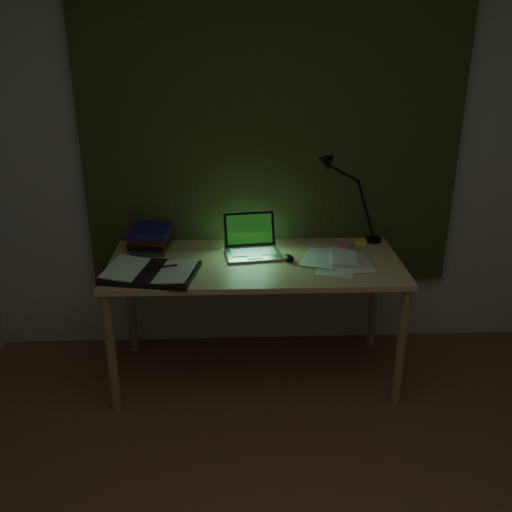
{
  "coord_description": "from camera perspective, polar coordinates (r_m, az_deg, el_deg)",
  "views": [
    {
      "loc": [
        -0.22,
        -1.35,
        1.97
      ],
      "look_at": [
        -0.11,
        1.45,
        0.82
      ],
      "focal_mm": 40.0,
      "sensor_mm": 36.0,
      "label": 1
    }
  ],
  "objects": [
    {
      "name": "loose_papers",
      "position": [
        3.22,
        7.94,
        -0.17
      ],
      "size": [
        0.37,
        0.39,
        0.02
      ],
      "primitive_type": null,
      "rotation": [
        0.0,
        0.0,
        0.17
      ],
      "color": "silver",
      "rests_on": "desk"
    },
    {
      "name": "curtain",
      "position": [
        3.36,
        1.6,
        13.43
      ],
      "size": [
        2.2,
        0.06,
        2.0
      ],
      "primitive_type": "cube",
      "color": "#2F341A",
      "rests_on": "wall_back"
    },
    {
      "name": "book_stack",
      "position": [
        3.37,
        -10.47,
        1.76
      ],
      "size": [
        0.22,
        0.26,
        0.14
      ],
      "primitive_type": null,
      "rotation": [
        0.0,
        0.0,
        -0.02
      ],
      "color": "silver",
      "rests_on": "desk"
    },
    {
      "name": "wall_back",
      "position": [
        3.43,
        1.52,
        10.23
      ],
      "size": [
        3.5,
        0.0,
        2.5
      ],
      "primitive_type": "cube",
      "color": "beige",
      "rests_on": "ground"
    },
    {
      "name": "sticky_yellow",
      "position": [
        3.49,
        10.47,
        1.45
      ],
      "size": [
        0.09,
        0.09,
        0.01
      ],
      "primitive_type": "cube",
      "rotation": [
        0.0,
        0.0,
        -0.33
      ],
      "color": "yellow",
      "rests_on": "desk"
    },
    {
      "name": "desk_lamp",
      "position": [
        3.44,
        12.0,
        5.53
      ],
      "size": [
        0.4,
        0.34,
        0.53
      ],
      "primitive_type": null,
      "rotation": [
        0.0,
        0.0,
        -0.22
      ],
      "color": "black",
      "rests_on": "desk"
    },
    {
      "name": "laptop",
      "position": [
        3.2,
        -0.27,
        1.85
      ],
      "size": [
        0.35,
        0.38,
        0.22
      ],
      "primitive_type": null,
      "rotation": [
        0.0,
        0.0,
        0.13
      ],
      "color": "#A9A8AD",
      "rests_on": "desk"
    },
    {
      "name": "sticky_pink",
      "position": [
        3.39,
        8.88,
        0.97
      ],
      "size": [
        0.11,
        0.11,
        0.02
      ],
      "primitive_type": "cube",
      "rotation": [
        0.0,
        0.0,
        -0.37
      ],
      "color": "#EE5C94",
      "rests_on": "desk"
    },
    {
      "name": "mouse",
      "position": [
        3.17,
        3.28,
        -0.21
      ],
      "size": [
        0.07,
        0.1,
        0.03
      ],
      "primitive_type": "ellipsoid",
      "rotation": [
        0.0,
        0.0,
        0.19
      ],
      "color": "black",
      "rests_on": "desk"
    },
    {
      "name": "desk",
      "position": [
        3.33,
        -0.08,
        -6.41
      ],
      "size": [
        1.62,
        0.71,
        0.74
      ],
      "primitive_type": null,
      "color": "#DDAB77",
      "rests_on": "floor"
    },
    {
      "name": "open_textbook",
      "position": [
        3.03,
        -10.5,
        -1.55
      ],
      "size": [
        0.52,
        0.42,
        0.04
      ],
      "primitive_type": null,
      "rotation": [
        0.0,
        0.0,
        -0.19
      ],
      "color": "silver",
      "rests_on": "desk"
    }
  ]
}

